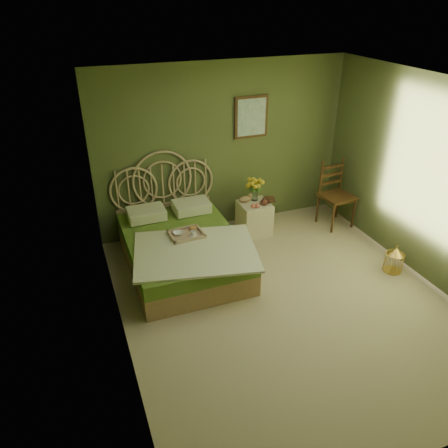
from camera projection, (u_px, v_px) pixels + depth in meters
name	position (u px, v px, depth m)	size (l,w,h in m)	color
floor	(286.00, 301.00, 5.50)	(4.50, 4.50, 0.00)	tan
ceiling	(304.00, 90.00, 4.26)	(4.50, 4.50, 0.00)	silver
wall_back	(223.00, 148.00, 6.73)	(4.00, 4.00, 0.00)	#4F572D
wall_left	(113.00, 242.00, 4.26)	(4.50, 4.50, 0.00)	#4F572D
wall_right	(434.00, 184.00, 5.51)	(4.50, 4.50, 0.00)	#4F572D
wall_art	(251.00, 117.00, 6.63)	(0.54, 0.04, 0.64)	#3D2610
bed	(182.00, 246.00, 6.09)	(1.76, 2.22, 1.38)	tan
nightstand	(254.00, 212.00, 6.92)	(0.47, 0.48, 0.94)	beige
chair	(335.00, 189.00, 7.08)	(0.52, 0.52, 1.08)	#3D2610
birdcage	(394.00, 260.00, 6.01)	(0.25, 0.25, 0.37)	gold
book_lower	(265.00, 200.00, 6.89)	(0.15, 0.20, 0.02)	#381E0F
book_upper	(265.00, 199.00, 6.88)	(0.16, 0.22, 0.02)	#472819
cereal_bowl	(178.00, 233.00, 5.92)	(0.14, 0.14, 0.03)	white
coffee_cup	(193.00, 233.00, 5.88)	(0.08, 0.08, 0.07)	white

